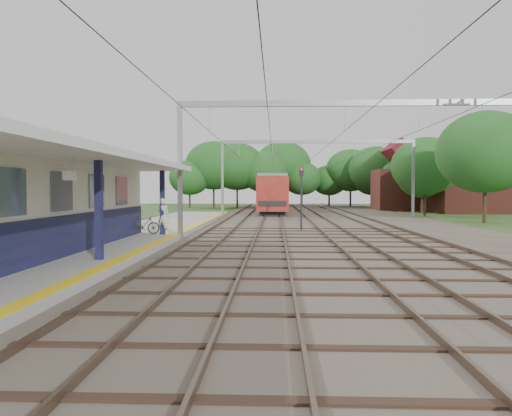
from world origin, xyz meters
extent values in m
plane|color=#2D4C1E|center=(0.00, 0.00, 0.00)|extent=(160.00, 160.00, 0.00)
cube|color=#473D33|center=(4.00, 30.00, 0.05)|extent=(18.00, 90.00, 0.10)
cube|color=gray|center=(-7.50, 14.00, 0.17)|extent=(5.00, 52.00, 0.35)
cube|color=yellow|center=(-5.25, 14.00, 0.35)|extent=(0.45, 52.00, 0.01)
cube|color=beige|center=(-8.90, 7.00, 2.05)|extent=(3.20, 18.00, 3.40)
cube|color=#111337|center=(-7.28, 7.00, 1.05)|extent=(0.06, 18.00, 1.40)
cube|color=slate|center=(-7.27, 7.00, 2.55)|extent=(0.05, 16.00, 1.30)
cube|color=#111337|center=(-5.90, 6.00, 1.95)|extent=(0.22, 0.22, 3.20)
cube|color=#111337|center=(-5.90, 15.00, 1.95)|extent=(0.22, 0.22, 3.20)
cube|color=silver|center=(-7.80, 6.00, 3.67)|extent=(6.40, 20.00, 0.24)
cube|color=white|center=(-6.00, 4.00, 3.00)|extent=(0.06, 0.85, 0.26)
cube|color=brown|center=(-4.22, 30.00, 0.17)|extent=(0.07, 88.00, 0.15)
cube|color=brown|center=(-2.78, 30.00, 0.17)|extent=(0.07, 88.00, 0.15)
cube|color=brown|center=(-1.22, 30.00, 0.17)|extent=(0.07, 88.00, 0.15)
cube|color=brown|center=(0.22, 30.00, 0.17)|extent=(0.07, 88.00, 0.15)
cube|color=brown|center=(2.48, 30.00, 0.17)|extent=(0.07, 88.00, 0.15)
cube|color=brown|center=(3.92, 30.00, 0.17)|extent=(0.07, 88.00, 0.15)
cube|color=brown|center=(6.08, 30.00, 0.17)|extent=(0.07, 88.00, 0.15)
cube|color=brown|center=(7.52, 30.00, 0.17)|extent=(0.07, 88.00, 0.15)
cube|color=gray|center=(-5.00, 15.00, 3.50)|extent=(0.22, 0.22, 7.00)
cube|color=gray|center=(3.50, 15.00, 6.85)|extent=(17.00, 0.20, 0.30)
cube|color=gray|center=(-5.00, 35.00, 3.50)|extent=(0.22, 0.22, 7.00)
cube|color=gray|center=(12.00, 35.00, 3.50)|extent=(0.22, 0.22, 7.00)
cube|color=gray|center=(3.50, 35.00, 6.85)|extent=(17.00, 0.20, 0.30)
cylinder|color=black|center=(-3.50, 30.00, 5.50)|extent=(0.02, 88.00, 0.02)
cylinder|color=black|center=(-0.50, 30.00, 5.50)|extent=(0.02, 88.00, 0.02)
cylinder|color=black|center=(3.20, 30.00, 5.50)|extent=(0.02, 88.00, 0.02)
cylinder|color=black|center=(6.80, 30.00, 5.50)|extent=(0.02, 88.00, 0.02)
cylinder|color=#382619|center=(-10.00, 61.00, 1.44)|extent=(0.28, 0.28, 2.88)
ellipsoid|color=#1C4819|center=(-10.00, 61.00, 4.96)|extent=(6.72, 6.72, 5.76)
cylinder|color=#382619|center=(-4.00, 63.00, 1.26)|extent=(0.28, 0.28, 2.52)
ellipsoid|color=#1C4819|center=(-4.00, 63.00, 4.34)|extent=(5.88, 5.88, 5.04)
cylinder|color=#382619|center=(2.00, 60.00, 1.62)|extent=(0.28, 0.28, 3.24)
ellipsoid|color=#1C4819|center=(2.00, 60.00, 5.58)|extent=(7.56, 7.56, 6.48)
cylinder|color=#382619|center=(8.00, 62.00, 1.35)|extent=(0.28, 0.28, 2.70)
ellipsoid|color=#1C4819|center=(8.00, 62.00, 4.65)|extent=(6.30, 6.30, 5.40)
cylinder|color=#382619|center=(14.50, 38.00, 1.26)|extent=(0.28, 0.28, 2.52)
ellipsoid|color=#1C4819|center=(14.50, 38.00, 4.34)|extent=(5.88, 5.88, 5.04)
cylinder|color=#382619|center=(15.00, 54.00, 1.44)|extent=(0.28, 0.28, 2.88)
ellipsoid|color=#1C4819|center=(15.00, 54.00, 4.96)|extent=(6.72, 6.72, 5.76)
cube|color=brown|center=(21.00, 46.00, 2.25)|extent=(7.00, 6.00, 4.50)
cube|color=maroon|center=(21.00, 46.00, 5.40)|extent=(4.99, 6.12, 4.99)
cube|color=brown|center=(16.00, 52.00, 2.50)|extent=(8.00, 6.00, 5.00)
cube|color=maroon|center=(16.00, 52.00, 5.90)|extent=(5.52, 6.12, 5.52)
imported|color=silver|center=(-5.85, 15.00, 1.26)|extent=(0.77, 0.63, 1.83)
imported|color=black|center=(-6.85, 15.00, 0.82)|extent=(1.64, 0.87, 0.95)
cube|color=black|center=(-0.50, 45.04, 0.32)|extent=(2.41, 17.18, 0.44)
cube|color=maroon|center=(-0.50, 45.04, 2.19)|extent=(3.01, 18.68, 3.29)
cube|color=black|center=(-0.50, 45.04, 2.54)|extent=(3.05, 17.18, 0.93)
cube|color=slate|center=(-0.50, 45.04, 3.96)|extent=(2.77, 18.68, 0.28)
cube|color=black|center=(-0.50, 64.32, 0.32)|extent=(2.41, 17.18, 0.44)
cube|color=maroon|center=(-0.50, 64.32, 2.19)|extent=(3.01, 18.68, 3.29)
cube|color=black|center=(-0.50, 64.32, 2.54)|extent=(3.05, 17.18, 0.93)
cube|color=slate|center=(-0.50, 64.32, 3.96)|extent=(2.77, 18.68, 0.28)
cylinder|color=black|center=(1.35, 20.48, 1.78)|extent=(0.13, 0.13, 3.57)
cube|color=black|center=(1.35, 20.48, 3.67)|extent=(0.28, 0.19, 0.49)
sphere|color=red|center=(1.35, 20.38, 3.82)|extent=(0.12, 0.12, 0.12)
camera|label=1|loc=(-0.21, -9.81, 2.63)|focal=35.00mm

